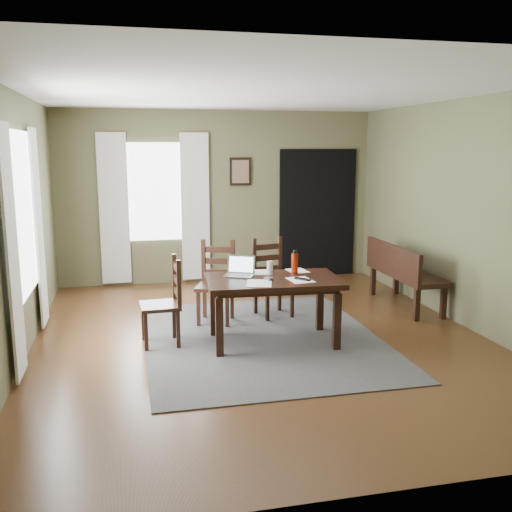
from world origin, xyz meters
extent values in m
cube|color=#492C16|center=(0.00, 0.00, -0.01)|extent=(5.00, 6.00, 0.01)
cube|color=brown|center=(0.00, 3.00, 1.35)|extent=(5.00, 0.02, 2.70)
cube|color=brown|center=(0.00, -3.00, 1.35)|extent=(5.00, 0.02, 2.70)
cube|color=brown|center=(-2.50, 0.00, 1.35)|extent=(0.02, 6.00, 2.70)
cube|color=brown|center=(2.50, 0.00, 1.35)|extent=(0.02, 6.00, 2.70)
cube|color=white|center=(0.00, 0.00, 2.70)|extent=(5.00, 6.00, 0.02)
cube|color=#3D3D3D|center=(0.00, 0.00, 0.01)|extent=(2.60, 3.20, 0.01)
cube|color=black|center=(0.09, -0.14, 0.70)|extent=(1.49, 0.95, 0.06)
cube|color=black|center=(0.09, -0.14, 0.65)|extent=(1.33, 0.79, 0.05)
cube|color=black|center=(-0.55, -0.44, 0.32)|extent=(0.08, 0.08, 0.61)
cube|color=black|center=(-0.51, 0.24, 0.32)|extent=(0.08, 0.08, 0.61)
cube|color=black|center=(0.69, -0.51, 0.32)|extent=(0.08, 0.08, 0.61)
cube|color=black|center=(0.74, 0.16, 0.32)|extent=(0.08, 0.08, 0.61)
cube|color=black|center=(-1.12, 0.06, 0.44)|extent=(0.44, 0.44, 0.04)
cube|color=black|center=(-1.30, 0.22, 0.22)|extent=(0.04, 0.04, 0.41)
cube|color=black|center=(-0.96, 0.24, 0.22)|extent=(0.04, 0.04, 0.41)
cube|color=black|center=(-1.28, -0.12, 0.22)|extent=(0.04, 0.04, 0.41)
cube|color=black|center=(-0.94, -0.10, 0.22)|extent=(0.04, 0.04, 0.41)
cube|color=black|center=(-0.94, 0.25, 0.71)|extent=(0.05, 0.05, 0.52)
cube|color=black|center=(-0.92, -0.11, 0.71)|extent=(0.05, 0.05, 0.52)
cube|color=black|center=(-0.93, 0.07, 0.57)|extent=(0.04, 0.31, 0.07)
cube|color=black|center=(-0.93, 0.07, 0.71)|extent=(0.04, 0.31, 0.07)
cube|color=black|center=(-0.93, 0.07, 0.85)|extent=(0.04, 0.31, 0.07)
cube|color=black|center=(-0.41, 0.72, 0.46)|extent=(0.56, 0.56, 0.04)
cube|color=black|center=(-0.64, 0.62, 0.22)|extent=(0.05, 0.05, 0.42)
cube|color=black|center=(-0.52, 0.95, 0.22)|extent=(0.05, 0.05, 0.42)
cube|color=black|center=(-0.31, 0.50, 0.22)|extent=(0.05, 0.05, 0.42)
cube|color=black|center=(-0.19, 0.83, 0.22)|extent=(0.05, 0.05, 0.42)
cube|color=black|center=(-0.52, 0.97, 0.74)|extent=(0.06, 0.06, 0.54)
cube|color=black|center=(-0.17, 0.85, 0.74)|extent=(0.06, 0.06, 0.54)
cube|color=black|center=(-0.34, 0.91, 0.59)|extent=(0.31, 0.13, 0.07)
cube|color=black|center=(-0.34, 0.91, 0.74)|extent=(0.31, 0.13, 0.07)
cube|color=black|center=(-0.34, 0.91, 0.88)|extent=(0.31, 0.13, 0.07)
cube|color=black|center=(0.35, 0.84, 0.45)|extent=(0.51, 0.51, 0.04)
cube|color=black|center=(0.22, 0.63, 0.22)|extent=(0.05, 0.05, 0.42)
cube|color=black|center=(0.15, 0.97, 0.22)|extent=(0.05, 0.05, 0.42)
cube|color=black|center=(0.56, 0.70, 0.22)|extent=(0.05, 0.05, 0.42)
cube|color=black|center=(0.49, 1.04, 0.22)|extent=(0.05, 0.05, 0.42)
cube|color=black|center=(0.13, 0.99, 0.73)|extent=(0.05, 0.05, 0.53)
cube|color=black|center=(0.49, 1.07, 0.73)|extent=(0.05, 0.05, 0.53)
cube|color=black|center=(0.31, 1.03, 0.58)|extent=(0.32, 0.09, 0.07)
cube|color=black|center=(0.31, 1.03, 0.73)|extent=(0.32, 0.09, 0.07)
cube|color=black|center=(0.31, 1.03, 0.87)|extent=(0.32, 0.09, 0.07)
cube|color=black|center=(2.22, 0.90, 0.45)|extent=(0.49, 1.52, 0.06)
cube|color=black|center=(2.40, 0.25, 0.21)|extent=(0.06, 0.06, 0.42)
cube|color=black|center=(2.04, 0.25, 0.21)|extent=(0.06, 0.06, 0.42)
cube|color=black|center=(2.40, 1.55, 0.21)|extent=(0.06, 0.06, 0.42)
cube|color=black|center=(2.04, 1.55, 0.21)|extent=(0.06, 0.06, 0.42)
cube|color=black|center=(2.00, 0.90, 0.67)|extent=(0.05, 1.52, 0.37)
cube|color=#B7B7BC|center=(-0.25, 0.04, 0.74)|extent=(0.37, 0.33, 0.02)
cube|color=#B7B7BC|center=(-0.20, 0.15, 0.84)|extent=(0.31, 0.18, 0.20)
cube|color=silver|center=(-0.21, 0.14, 0.84)|extent=(0.26, 0.15, 0.17)
cube|color=#3F3F42|center=(-0.26, 0.03, 0.75)|extent=(0.29, 0.23, 0.00)
cube|color=#3F3F42|center=(0.02, -0.22, 0.75)|extent=(0.09, 0.11, 0.03)
cube|color=black|center=(0.38, -0.29, 0.74)|extent=(0.16, 0.18, 0.02)
cylinder|color=silver|center=(0.11, 0.07, 0.81)|extent=(0.07, 0.07, 0.15)
cylinder|color=#A1240C|center=(0.39, 0.04, 0.85)|extent=(0.10, 0.10, 0.23)
cylinder|color=black|center=(0.39, 0.04, 0.98)|extent=(0.06, 0.06, 0.04)
cube|color=white|center=(0.35, -0.29, 0.73)|extent=(0.26, 0.33, 0.00)
cube|color=white|center=(0.04, 0.18, 0.73)|extent=(0.23, 0.29, 0.00)
cube|color=white|center=(0.46, 0.16, 0.73)|extent=(0.24, 0.30, 0.00)
cube|color=white|center=(-0.11, -0.33, 0.73)|extent=(0.34, 0.39, 0.00)
cube|color=white|center=(-2.47, 0.20, 1.45)|extent=(0.01, 1.30, 1.70)
cube|color=white|center=(-1.00, 2.97, 1.45)|extent=(1.00, 0.01, 1.50)
cube|color=silver|center=(-2.44, -0.62, 1.20)|extent=(0.03, 0.48, 2.30)
cube|color=silver|center=(-2.44, 1.02, 1.20)|extent=(0.03, 0.48, 2.30)
cube|color=silver|center=(-1.62, 2.94, 1.20)|extent=(0.44, 0.03, 2.30)
cube|color=silver|center=(-0.38, 2.94, 1.20)|extent=(0.44, 0.03, 2.30)
cube|color=black|center=(0.35, 2.97, 1.75)|extent=(0.34, 0.03, 0.44)
cube|color=brown|center=(0.35, 2.96, 1.75)|extent=(0.27, 0.01, 0.36)
cube|color=black|center=(1.65, 2.97, 1.05)|extent=(1.30, 0.03, 2.10)
camera|label=1|loc=(-1.42, -5.97, 2.13)|focal=40.00mm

